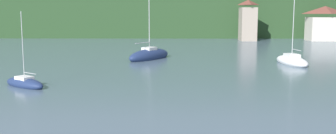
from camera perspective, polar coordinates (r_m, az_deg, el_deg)
The scene contains 6 objects.
wooded_hillside at distance 114.58m, azimuth -2.87°, elevation 8.56°, with size 352.00×52.68×31.45m.
shore_building_west at distance 80.09m, azimuth 11.63°, elevation 6.65°, with size 3.20×4.42×8.15m.
shore_building_westcentral at distance 84.52m, azimuth 22.00°, elevation 5.89°, with size 6.80×4.66×6.91m.
sailboat_far_0 at distance 47.40m, azimuth -2.74°, elevation 1.70°, with size 5.83×7.54×11.44m.
sailboat_far_7 at distance 44.82m, azimuth 17.70°, elevation 0.83°, with size 3.03×6.58×9.59m.
sailboat_mid_8 at distance 31.87m, azimuth -20.30°, elevation -2.25°, with size 4.36×3.74×6.01m.
Camera 1 is at (0.25, 17.47, 5.66)m, focal length 41.53 mm.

